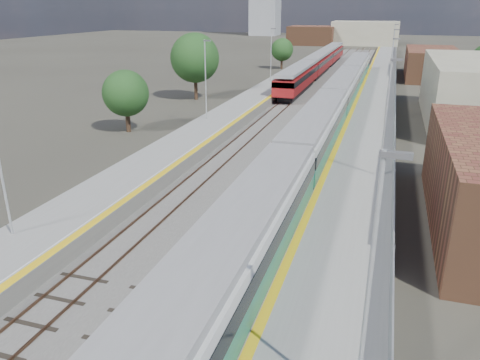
% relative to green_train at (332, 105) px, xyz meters
% --- Properties ---
extents(ground, '(320.00, 320.00, 0.00)m').
position_rel_green_train_xyz_m(ground, '(-1.50, 11.94, -2.27)').
color(ground, '#47443A').
rests_on(ground, ground).
extents(ballast_bed, '(10.50, 155.00, 0.06)m').
position_rel_green_train_xyz_m(ballast_bed, '(-3.75, 14.44, -2.24)').
color(ballast_bed, '#565451').
rests_on(ballast_bed, ground).
extents(tracks, '(8.96, 160.00, 0.17)m').
position_rel_green_train_xyz_m(tracks, '(-3.15, 16.11, -2.16)').
color(tracks, '#4C3323').
rests_on(tracks, ground).
extents(platform_right, '(4.70, 155.00, 8.52)m').
position_rel_green_train_xyz_m(platform_right, '(3.78, 14.43, -1.73)').
color(platform_right, slate).
rests_on(platform_right, ground).
extents(platform_left, '(4.30, 155.00, 8.52)m').
position_rel_green_train_xyz_m(platform_left, '(-10.55, 14.43, -1.75)').
color(platform_left, slate).
rests_on(platform_left, ground).
extents(buildings, '(72.00, 185.50, 40.00)m').
position_rel_green_train_xyz_m(buildings, '(-19.62, 100.54, 8.44)').
color(buildings, brown).
rests_on(buildings, ground).
extents(green_train, '(2.92, 81.31, 3.22)m').
position_rel_green_train_xyz_m(green_train, '(0.00, 0.00, 0.00)').
color(green_train, black).
rests_on(green_train, ground).
extents(red_train, '(2.81, 57.07, 3.55)m').
position_rel_green_train_xyz_m(red_train, '(-7.00, 37.58, -0.17)').
color(red_train, black).
rests_on(red_train, ground).
extents(tree_a, '(4.36, 4.36, 5.91)m').
position_rel_green_train_xyz_m(tree_a, '(-18.50, -7.41, 1.45)').
color(tree_a, '#382619').
rests_on(tree_a, ground).
extents(tree_b, '(6.18, 6.18, 8.38)m').
position_rel_green_train_xyz_m(tree_b, '(-18.65, 9.98, 3.01)').
color(tree_b, '#382619').
rests_on(tree_b, ground).
extents(tree_c, '(4.25, 4.25, 5.75)m').
position_rel_green_train_xyz_m(tree_c, '(-15.04, 44.33, 1.35)').
color(tree_c, '#382619').
rests_on(tree_c, ground).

